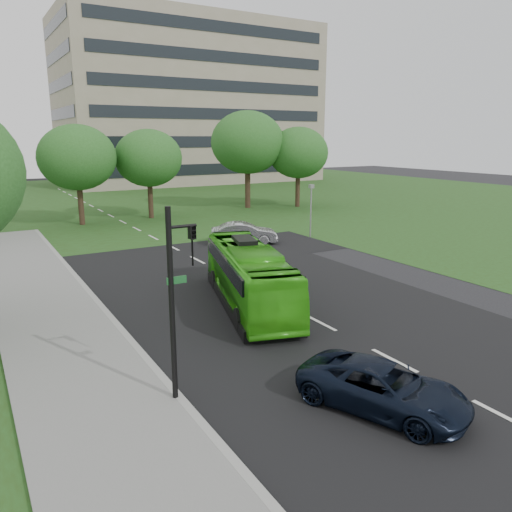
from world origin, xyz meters
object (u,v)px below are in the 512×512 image
at_px(office_building, 190,104).
at_px(bus, 249,276).
at_px(sedan, 244,233).
at_px(traffic_light, 177,290).
at_px(tree_park_b, 77,158).
at_px(tree_park_e, 298,153).
at_px(tree_park_c, 149,158).
at_px(camera_pole, 311,203).
at_px(suv, 383,387).
at_px(tree_park_d, 247,143).

relative_size(office_building, bus, 4.25).
relative_size(sedan, traffic_light, 0.82).
xyz_separation_m(tree_park_b, sedan, (8.04, -13.61, -4.82)).
relative_size(tree_park_b, bus, 0.87).
distance_m(tree_park_b, sedan, 16.52).
bearing_deg(sedan, tree_park_e, -21.20).
xyz_separation_m(tree_park_c, camera_pole, (7.12, -14.63, -2.85)).
relative_size(tree_park_e, traffic_light, 1.50).
height_order(office_building, traffic_light, office_building).
bearing_deg(office_building, tree_park_c, -118.53).
distance_m(tree_park_e, camera_pole, 16.87).
bearing_deg(suv, tree_park_c, 58.32).
relative_size(sedan, camera_pole, 1.16).
bearing_deg(tree_park_d, bus, -119.29).
distance_m(bus, camera_pole, 15.72).
relative_size(tree_park_c, tree_park_d, 0.81).
xyz_separation_m(tree_park_c, bus, (-4.19, -25.48, -4.05)).
relative_size(tree_park_b, tree_park_d, 0.84).
height_order(tree_park_b, bus, tree_park_b).
bearing_deg(suv, sedan, 47.88).
bearing_deg(traffic_light, tree_park_b, 70.09).
bearing_deg(tree_park_e, camera_pole, -121.69).
xyz_separation_m(office_building, tree_park_c, (-19.08, -35.10, -7.14)).
distance_m(office_building, tree_park_d, 35.10).
distance_m(sedan, traffic_light, 21.28).
bearing_deg(office_building, tree_park_b, -125.37).
distance_m(suv, traffic_light, 6.11).
bearing_deg(tree_park_c, sedan, -82.52).
distance_m(tree_park_d, tree_park_e, 5.40).
height_order(tree_park_d, camera_pole, tree_park_d).
xyz_separation_m(tree_park_d, sedan, (-9.07, -15.57, -5.90)).
height_order(bus, camera_pole, camera_pole).
bearing_deg(suv, bus, 59.87).
distance_m(office_building, camera_pole, 52.11).
relative_size(tree_park_e, sedan, 1.83).
bearing_deg(suv, camera_pole, 35.38).
bearing_deg(suv, office_building, 47.81).
xyz_separation_m(tree_park_d, traffic_light, (-20.82, -33.13, -3.42)).
relative_size(bus, camera_pole, 2.43).
xyz_separation_m(tree_park_d, bus, (-15.11, -26.94, -5.33)).
relative_size(tree_park_b, sedan, 1.83).
relative_size(tree_park_d, bus, 1.04).
distance_m(tree_park_b, bus, 25.42).
bearing_deg(sedan, tree_park_b, 55.21).
height_order(tree_park_e, suv, tree_park_e).
xyz_separation_m(sedan, camera_pole, (5.27, -0.52, 1.76)).
bearing_deg(tree_park_d, tree_park_c, -172.38).
bearing_deg(camera_pole, tree_park_e, 61.94).
distance_m(office_building, traffic_light, 73.37).
relative_size(bus, suv, 2.05).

